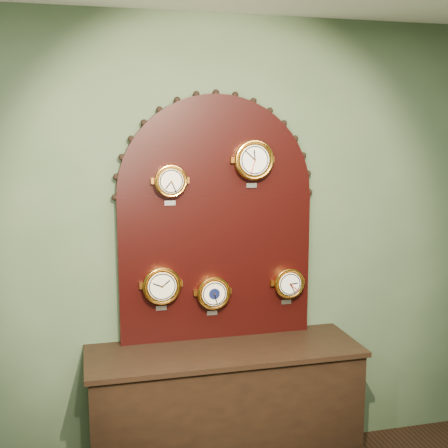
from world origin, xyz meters
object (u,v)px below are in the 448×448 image
object	(u,v)px
hygrometer	(162,285)
arabic_clock	(253,160)
tide_clock	(288,283)
barometer	(213,292)
display_board	(216,212)
shop_counter	(225,416)
roman_clock	(170,181)

from	to	relation	value
hygrometer	arabic_clock	bearing A→B (deg)	-0.03
hygrometer	tide_clock	distance (m)	0.81
tide_clock	arabic_clock	bearing A→B (deg)	-179.70
hygrometer	barometer	distance (m)	0.32
display_board	shop_counter	bearing A→B (deg)	-90.00
shop_counter	roman_clock	world-z (taller)	roman_clock
shop_counter	tide_clock	distance (m)	0.90
arabic_clock	hygrometer	bearing A→B (deg)	179.97
arabic_clock	roman_clock	bearing A→B (deg)	179.86
shop_counter	roman_clock	xyz separation A→B (m)	(-0.29, 0.15, 1.43)
shop_counter	roman_clock	bearing A→B (deg)	151.85
barometer	tide_clock	world-z (taller)	tide_clock
hygrometer	barometer	bearing A→B (deg)	0.08
shop_counter	arabic_clock	size ratio (longest dim) A/B	5.48
hygrometer	display_board	bearing A→B (deg)	10.74
arabic_clock	tide_clock	bearing A→B (deg)	0.30
display_board	tide_clock	distance (m)	0.65
barometer	hygrometer	bearing A→B (deg)	-179.92
display_board	hygrometer	world-z (taller)	display_board
barometer	tide_clock	distance (m)	0.49
roman_clock	tide_clock	xyz separation A→B (m)	(0.74, -0.00, -0.66)
arabic_clock	barometer	world-z (taller)	arabic_clock
display_board	roman_clock	world-z (taller)	display_board
display_board	hygrometer	xyz separation A→B (m)	(-0.35, -0.07, -0.42)
roman_clock	barometer	xyz separation A→B (m)	(0.25, -0.00, -0.69)
roman_clock	arabic_clock	world-z (taller)	arabic_clock
barometer	tide_clock	size ratio (longest dim) A/B	1.05
display_board	tide_clock	world-z (taller)	display_board
barometer	display_board	bearing A→B (deg)	62.16
shop_counter	hygrometer	xyz separation A→B (m)	(-0.35, 0.15, 0.80)
display_board	hygrometer	size ratio (longest dim) A/B	5.45
tide_clock	display_board	bearing A→B (deg)	171.74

